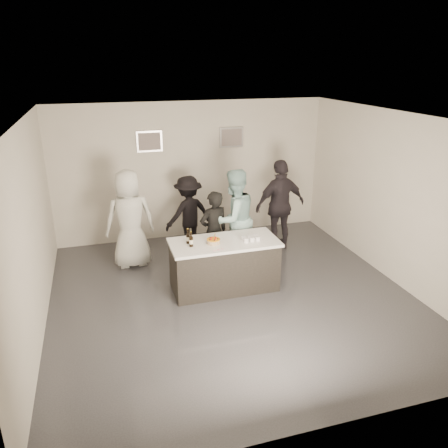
# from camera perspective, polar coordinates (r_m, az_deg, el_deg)

# --- Properties ---
(floor) EXTENTS (6.00, 6.00, 0.00)m
(floor) POSITION_cam_1_polar(r_m,az_deg,el_deg) (7.58, 1.09, -9.45)
(floor) COLOR #3D3D42
(floor) RESTS_ON ground
(ceiling) EXTENTS (6.00, 6.00, 0.00)m
(ceiling) POSITION_cam_1_polar(r_m,az_deg,el_deg) (6.60, 1.27, 13.66)
(ceiling) COLOR white
(wall_back) EXTENTS (6.00, 0.04, 3.00)m
(wall_back) POSITION_cam_1_polar(r_m,az_deg,el_deg) (9.73, -4.20, 6.95)
(wall_back) COLOR beige
(wall_back) RESTS_ON ground
(wall_front) EXTENTS (6.00, 0.04, 3.00)m
(wall_front) POSITION_cam_1_polar(r_m,az_deg,el_deg) (4.46, 13.12, -11.18)
(wall_front) COLOR beige
(wall_front) RESTS_ON ground
(wall_left) EXTENTS (0.04, 6.00, 3.00)m
(wall_left) POSITION_cam_1_polar(r_m,az_deg,el_deg) (6.73, -23.97, -1.23)
(wall_left) COLOR beige
(wall_left) RESTS_ON ground
(wall_right) EXTENTS (0.04, 6.00, 3.00)m
(wall_right) POSITION_cam_1_polar(r_m,az_deg,el_deg) (8.32, 21.30, 3.16)
(wall_right) COLOR beige
(wall_right) RESTS_ON ground
(picture_left) EXTENTS (0.54, 0.04, 0.44)m
(picture_left) POSITION_cam_1_polar(r_m,az_deg,el_deg) (9.42, -9.72, 10.60)
(picture_left) COLOR #B2B2B7
(picture_left) RESTS_ON wall_back
(picture_right) EXTENTS (0.54, 0.04, 0.44)m
(picture_right) POSITION_cam_1_polar(r_m,az_deg,el_deg) (9.79, 0.97, 11.27)
(picture_right) COLOR #B2B2B7
(picture_right) RESTS_ON wall_back
(bar_counter) EXTENTS (1.86, 0.86, 0.90)m
(bar_counter) POSITION_cam_1_polar(r_m,az_deg,el_deg) (7.64, 0.03, -5.36)
(bar_counter) COLOR white
(bar_counter) RESTS_ON ground
(cake) EXTENTS (0.23, 0.23, 0.07)m
(cake) POSITION_cam_1_polar(r_m,az_deg,el_deg) (7.36, -1.39, -2.28)
(cake) COLOR #FFA01A
(cake) RESTS_ON bar_counter
(beer_bottle_a) EXTENTS (0.07, 0.07, 0.26)m
(beer_bottle_a) POSITION_cam_1_polar(r_m,az_deg,el_deg) (7.35, -4.73, -1.59)
(beer_bottle_a) COLOR black
(beer_bottle_a) RESTS_ON bar_counter
(beer_bottle_b) EXTENTS (0.07, 0.07, 0.26)m
(beer_bottle_b) POSITION_cam_1_polar(r_m,az_deg,el_deg) (7.22, -4.32, -1.99)
(beer_bottle_b) COLOR black
(beer_bottle_b) RESTS_ON bar_counter
(tumbler_cluster) EXTENTS (0.30, 0.19, 0.08)m
(tumbler_cluster) POSITION_cam_1_polar(r_m,az_deg,el_deg) (7.49, 3.52, -1.87)
(tumbler_cluster) COLOR #C88E12
(tumbler_cluster) RESTS_ON bar_counter
(candles) EXTENTS (0.24, 0.08, 0.01)m
(candles) POSITION_cam_1_polar(r_m,az_deg,el_deg) (7.11, -0.97, -3.41)
(candles) COLOR pink
(candles) RESTS_ON bar_counter
(person_main_black) EXTENTS (0.65, 0.51, 1.58)m
(person_main_black) POSITION_cam_1_polar(r_m,az_deg,el_deg) (8.15, -1.34, -1.03)
(person_main_black) COLOR black
(person_main_black) RESTS_ON ground
(person_main_blue) EXTENTS (1.13, 1.01, 1.92)m
(person_main_blue) POSITION_cam_1_polar(r_m,az_deg,el_deg) (8.31, 1.31, 0.69)
(person_main_blue) COLOR #96C3C4
(person_main_blue) RESTS_ON ground
(person_guest_left) EXTENTS (0.96, 0.65, 1.92)m
(person_guest_left) POSITION_cam_1_polar(r_m,az_deg,el_deg) (8.49, -12.20, 0.62)
(person_guest_left) COLOR silver
(person_guest_left) RESTS_ON ground
(person_guest_right) EXTENTS (1.18, 0.62, 1.92)m
(person_guest_right) POSITION_cam_1_polar(r_m,az_deg,el_deg) (9.16, 7.35, 2.44)
(person_guest_right) COLOR #262228
(person_guest_right) RESTS_ON ground
(person_guest_back) EXTENTS (1.17, 0.88, 1.60)m
(person_guest_back) POSITION_cam_1_polar(r_m,az_deg,el_deg) (9.12, -4.66, 1.38)
(person_guest_back) COLOR black
(person_guest_back) RESTS_ON ground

